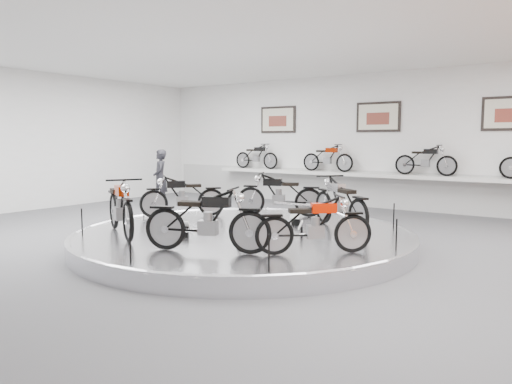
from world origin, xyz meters
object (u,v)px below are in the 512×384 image
Objects in this scene: bike_a at (340,203)px; visitor at (160,178)px; bike_d at (120,206)px; display_platform at (244,239)px; bike_b at (280,194)px; shelf at (373,175)px; bike_e at (207,220)px; bike_c at (183,196)px; bike_f at (314,225)px.

visitor reaches higher than bike_a.
visitor is (-3.89, 4.75, 0.04)m from bike_d.
bike_d is 6.14m from visitor.
display_platform is 2.13m from bike_b.
bike_a is at bearing -74.82° from shelf.
bike_d reaches higher than bike_e.
bike_b is 1.04× the size of bike_c.
visitor is (-5.49, 3.15, 0.72)m from display_platform.
bike_c is 0.93× the size of visitor.
visitor reaches higher than bike_e.
bike_a is 1.01× the size of bike_e.
bike_e is (1.05, -3.74, 0.01)m from bike_b.
shelf is 8.19m from bike_e.
shelf is 8.17m from bike_d.
bike_e is 0.99× the size of visitor.
bike_a is (1.39, 1.29, 0.66)m from display_platform.
shelf is 6.32× the size of visitor.
visitor is (-7.50, 4.06, 0.12)m from bike_f.
visitor reaches higher than bike_b.
bike_c reaches higher than bike_f.
bike_f is (2.02, -7.32, -0.25)m from shelf.
visitor is (-6.87, 1.86, 0.06)m from bike_a.
bike_c is 2.30m from bike_d.
bike_b is at bearing 102.75° from display_platform.
visitor is at bearing 150.17° from display_platform.
visitor is at bearing -36.58° from bike_b.
bike_b reaches higher than shelf.
bike_a reaches higher than display_platform.
bike_a is at bearing 42.91° from display_platform.
shelf is 4.45m from bike_b.
visitor is (-3.33, 2.53, 0.09)m from bike_c.
bike_c is 0.94× the size of bike_e.
visitor reaches higher than bike_c.
bike_a reaches higher than bike_e.
bike_c is 1.05× the size of bike_f.
bike_b is 0.98× the size of bike_e.
bike_d is (0.56, -2.23, 0.06)m from bike_c.
bike_a is at bearing 53.69° from bike_e.
display_platform is at bearing 79.23° from bike_b.
shelf is 6.38m from visitor.
bike_e is at bearing 89.85° from bike_c.
display_platform is 2.01m from bike_a.
bike_f is (2.46, -2.89, -0.04)m from bike_b.
display_platform is at bearing -90.00° from shelf.
bike_e is 7.82m from visitor.
bike_a is 2.30m from bike_f.
bike_b is (-1.83, 0.69, -0.02)m from bike_a.
visitor is at bearing -86.56° from bike_c.
display_platform is 6.46m from shelf.
bike_f is 0.88× the size of visitor.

